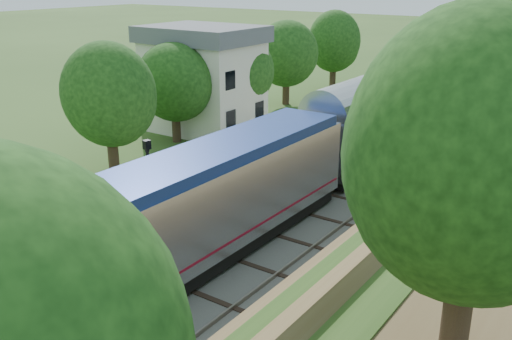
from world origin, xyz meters
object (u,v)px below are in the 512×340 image
Objects in this scene: station_building at (203,78)px; signal_gantry at (507,50)px; lamppost_far at (150,193)px; signal_farside at (407,162)px.

signal_gantry is (16.47, 24.99, 0.73)m from station_building.
station_building is 19.82m from lamppost_far.
lamppost_far is 0.71× the size of signal_farside.
signal_farside is (20.20, -10.38, -0.12)m from station_building.
signal_gantry is 42.02m from lamppost_far.
station_building reaches higher than signal_farside.
station_building is at bearing -123.38° from signal_gantry.
lamppost_far is (-5.73, -41.56, -2.44)m from signal_gantry.
signal_farside reaches higher than lamppost_far.
signal_farside is at bearing -83.98° from signal_gantry.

